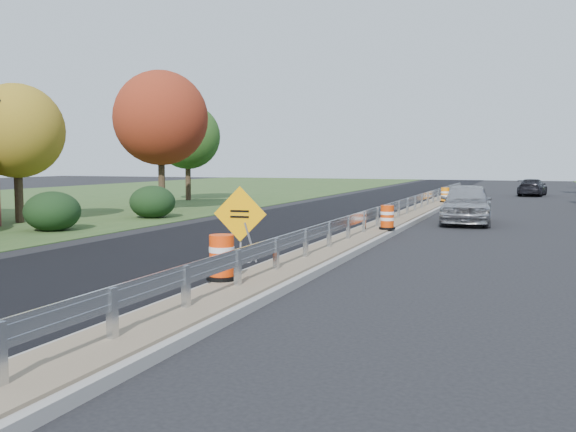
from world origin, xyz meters
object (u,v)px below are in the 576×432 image
(barrel_median_far, at_px, (445,195))
(car_silver, at_px, (467,203))
(car_dark_far, at_px, (532,187))
(barrel_median_mid, at_px, (387,218))
(barrel_median_near, at_px, (222,258))
(caution_sign, at_px, (240,243))

(barrel_median_far, xyz_separation_m, car_silver, (2.18, -10.16, 0.22))
(car_silver, relative_size, car_dark_far, 1.15)
(barrel_median_far, bearing_deg, barrel_median_mid, -90.00)
(barrel_median_far, xyz_separation_m, car_dark_far, (4.72, 13.38, -0.00))
(barrel_median_far, bearing_deg, car_dark_far, 70.58)
(car_silver, bearing_deg, barrel_median_far, 98.64)
(barrel_median_near, bearing_deg, barrel_median_far, 87.62)
(barrel_median_near, xyz_separation_m, car_dark_far, (5.82, 39.84, -0.04))
(caution_sign, xyz_separation_m, barrel_median_far, (2.34, 22.96, 0.13))
(barrel_median_mid, distance_m, car_silver, 6.00)
(barrel_median_mid, xyz_separation_m, barrel_median_far, (0.00, 15.74, 0.00))
(barrel_median_near, xyz_separation_m, car_silver, (3.28, 16.30, 0.18))
(barrel_median_far, bearing_deg, barrel_median_near, -92.38)
(barrel_median_far, distance_m, car_silver, 10.39)
(barrel_median_near, height_order, barrel_median_far, barrel_median_near)
(barrel_median_near, relative_size, car_silver, 0.18)
(caution_sign, xyz_separation_m, car_silver, (4.52, 12.81, 0.35))
(caution_sign, distance_m, car_dark_far, 37.02)
(car_silver, height_order, car_dark_far, car_silver)
(barrel_median_far, bearing_deg, car_silver, -77.88)
(barrel_median_far, relative_size, car_silver, 0.17)
(caution_sign, distance_m, car_silver, 13.58)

